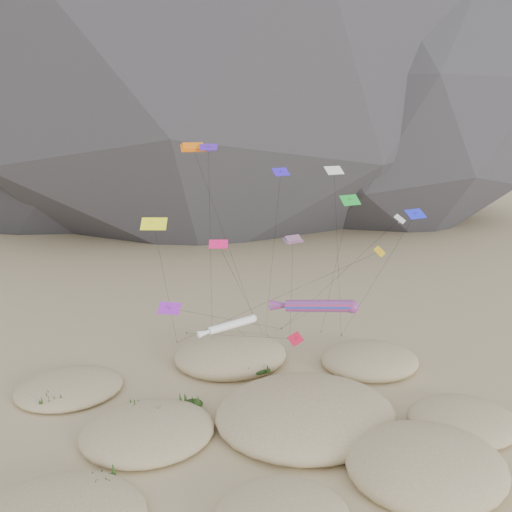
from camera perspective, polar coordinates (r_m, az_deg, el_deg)
The scene contains 9 objects.
ground at distance 47.84m, azimuth 3.65°, elevation -21.18°, with size 500.00×500.00×0.00m, color #CCB789.
dunes at distance 50.63m, azimuth 2.23°, elevation -17.90°, with size 49.39×36.31×3.95m.
dune_grass at distance 49.87m, azimuth 1.88°, elevation -18.29°, with size 43.20×29.51×1.50m.
kite_stakes at distance 68.34m, azimuth 0.16°, elevation -9.23°, with size 22.25×7.69×0.30m.
rainbow_tube_kite at distance 49.36m, azimuth 6.82°, elevation -5.69°, with size 8.21×21.12×11.85m.
white_tube_kite at distance 47.29m, azimuth -3.08°, elevation -7.94°, with size 7.87×19.66×10.42m.
orange_parafoil at distance 53.53m, azimuth -7.07°, elevation 11.88°, with size 10.19×13.08×26.22m.
multi_parafoil at distance 54.11m, azimuth 4.26°, elevation 1.74°, with size 3.40×10.27×16.45m.
delta_kites at distance 51.42m, azimuth 3.12°, elevation 2.62°, with size 27.21×21.73×26.05m.
Camera 1 is at (-9.40, -37.45, 28.25)m, focal length 35.00 mm.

